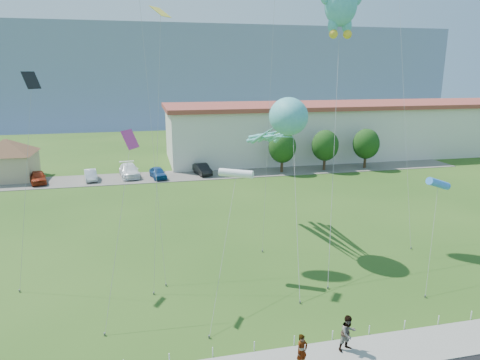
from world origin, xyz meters
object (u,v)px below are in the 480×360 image
object	(u,v)px
warehouse	(358,129)
parked_car_silver	(91,175)
parked_car_red	(38,177)
octopus_kite	(282,125)
pedestrian_right	(348,333)
parked_car_black	(202,169)
pavilion	(7,155)
pedestrian_left	(302,351)
parked_car_blue	(158,173)
parked_car_white	(129,170)

from	to	relation	value
warehouse	parked_car_silver	size ratio (longest dim) A/B	15.66
warehouse	parked_car_silver	distance (m)	41.26
parked_car_red	octopus_kite	world-z (taller)	octopus_kite
pedestrian_right	parked_car_black	bearing A→B (deg)	78.62
pavilion	pedestrian_left	distance (m)	46.90
warehouse	pedestrian_right	world-z (taller)	warehouse
pavilion	pedestrian_right	size ratio (longest dim) A/B	5.20
warehouse	parked_car_red	size ratio (longest dim) A/B	14.48
pedestrian_left	parked_car_blue	world-z (taller)	pedestrian_left
parked_car_white	parked_car_blue	bearing A→B (deg)	-31.89
parked_car_silver	parked_car_white	world-z (taller)	parked_car_white
parked_car_blue	parked_car_white	bearing A→B (deg)	144.92
pedestrian_left	pedestrian_right	distance (m)	2.63
pavilion	parked_car_silver	xyz separation A→B (m)	(9.87, -2.95, -2.32)
pedestrian_right	parked_car_black	size ratio (longest dim) A/B	0.42
parked_car_silver	parked_car_blue	distance (m)	8.09
pavilion	parked_car_red	size ratio (longest dim) A/B	2.18
pavilion	pedestrian_right	xyz separation A→B (m)	(25.28, -40.32, -2.04)
parked_car_white	parked_car_blue	xyz separation A→B (m)	(3.51, -1.59, -0.11)
pedestrian_right	octopus_kite	distance (m)	16.29
parked_car_blue	octopus_kite	size ratio (longest dim) A/B	0.26
warehouse	parked_car_white	world-z (taller)	warehouse
warehouse	parked_car_white	distance (m)	36.63
parked_car_red	parked_car_blue	size ratio (longest dim) A/B	1.06
parked_car_white	parked_car_blue	world-z (taller)	parked_car_white
pavilion	octopus_kite	xyz separation A→B (m)	(26.49, -26.22, 6.03)
pavilion	parked_car_blue	bearing A→B (deg)	-11.56
parked_car_black	parked_car_silver	bearing A→B (deg)	169.71
warehouse	parked_car_black	world-z (taller)	warehouse
pavilion	octopus_kite	distance (m)	37.76
parked_car_silver	parked_car_black	world-z (taller)	parked_car_black
parked_car_red	octopus_kite	bearing A→B (deg)	-60.04
pedestrian_right	parked_car_white	world-z (taller)	pedestrian_right
pavilion	parked_car_white	bearing A→B (deg)	-8.21
parked_car_blue	pedestrian_right	bearing A→B (deg)	-89.43
parked_car_silver	octopus_kite	size ratio (longest dim) A/B	0.26
pedestrian_left	parked_car_silver	size ratio (longest dim) A/B	0.41
parked_car_white	parked_car_blue	size ratio (longest dim) A/B	1.37
pavilion	parked_car_white	xyz separation A→B (m)	(14.42, -2.08, -2.18)
parked_car_red	parked_car_black	bearing A→B (deg)	-13.76
parked_car_black	pedestrian_right	bearing A→B (deg)	-97.82
pavilion	parked_car_red	world-z (taller)	pavilion
pavilion	parked_car_red	distance (m)	5.52
parked_car_white	pavilion	bearing A→B (deg)	164.22
parked_car_red	parked_car_white	size ratio (longest dim) A/B	0.78
parked_car_black	octopus_kite	bearing A→B (deg)	-93.31
pavilion	parked_car_black	size ratio (longest dim) A/B	2.20
pedestrian_left	octopus_kite	bearing A→B (deg)	55.49
parked_car_silver	octopus_kite	bearing A→B (deg)	-63.88
parked_car_silver	parked_car_blue	world-z (taller)	parked_car_blue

